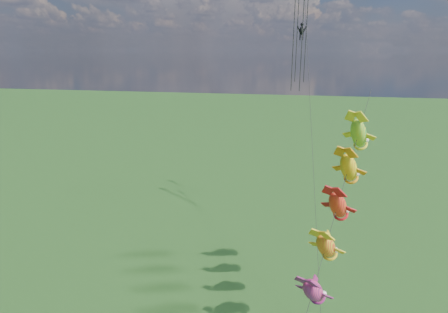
# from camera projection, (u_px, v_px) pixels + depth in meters

# --- Properties ---
(fish_windsock_rig) EXTENTS (5.78, 14.97, 16.21)m
(fish_windsock_rig) POSITION_uv_depth(u_px,v_px,m) (332.00, 225.00, 21.18)
(fish_windsock_rig) COLOR brown
(fish_windsock_rig) RESTS_ON ground
(parafoil_rig) EXTENTS (3.52, 17.28, 24.17)m
(parafoil_rig) POSITION_uv_depth(u_px,v_px,m) (302.00, 32.00, 32.61)
(parafoil_rig) COLOR brown
(parafoil_rig) RESTS_ON ground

